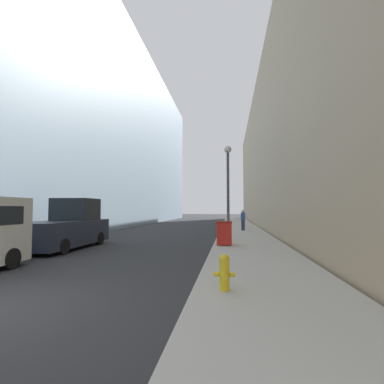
% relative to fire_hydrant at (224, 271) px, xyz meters
% --- Properties ---
extents(sidewalk_right, '(3.38, 60.00, 0.16)m').
position_rel_fire_hydrant_xyz_m(sidewalk_right, '(1.02, 16.51, -0.47)').
color(sidewalk_right, '#B7B2A8').
rests_on(sidewalk_right, ground).
extents(building_left_glass, '(12.00, 60.00, 20.81)m').
position_rel_fire_hydrant_xyz_m(building_left_glass, '(-15.61, 24.51, 9.86)').
color(building_left_glass, '#849EB2').
rests_on(building_left_glass, ground).
extents(building_right_stone, '(12.00, 60.00, 14.67)m').
position_rel_fire_hydrant_xyz_m(building_right_stone, '(8.81, 24.51, 6.79)').
color(building_right_stone, tan).
rests_on(building_right_stone, ground).
extents(fire_hydrant, '(0.45, 0.33, 0.74)m').
position_rel_fire_hydrant_xyz_m(fire_hydrant, '(0.00, 0.00, 0.00)').
color(fire_hydrant, yellow).
rests_on(fire_hydrant, sidewalk_right).
extents(trash_bin, '(0.70, 0.64, 1.10)m').
position_rel_fire_hydrant_xyz_m(trash_bin, '(-0.15, 7.67, 0.18)').
color(trash_bin, red).
rests_on(trash_bin, sidewalk_right).
extents(lamppost, '(0.42, 0.42, 5.30)m').
position_rel_fire_hydrant_xyz_m(lamppost, '(0.02, 10.92, 2.77)').
color(lamppost, '#4C4C51').
rests_on(lamppost, sidewalk_right).
extents(pickup_truck, '(2.06, 5.39, 2.34)m').
position_rel_fire_hydrant_xyz_m(pickup_truck, '(-7.43, 6.93, 0.40)').
color(pickup_truck, '#232838').
rests_on(pickup_truck, ground).
extents(pedestrian_on_sidewalk, '(0.32, 0.21, 1.59)m').
position_rel_fire_hydrant_xyz_m(pedestrian_on_sidewalk, '(1.11, 17.37, 0.41)').
color(pedestrian_on_sidewalk, '#2D3347').
rests_on(pedestrian_on_sidewalk, sidewalk_right).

